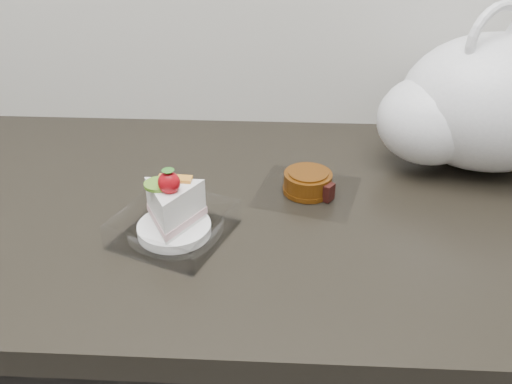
% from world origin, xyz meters
% --- Properties ---
extents(cake_tray, '(0.19, 0.19, 0.11)m').
position_xyz_m(cake_tray, '(-0.06, 1.60, 0.93)').
color(cake_tray, white).
rests_on(cake_tray, counter).
extents(mooncake_wrap, '(0.19, 0.18, 0.04)m').
position_xyz_m(mooncake_wrap, '(0.13, 1.73, 0.91)').
color(mooncake_wrap, white).
rests_on(mooncake_wrap, counter).
extents(plastic_bag, '(0.40, 0.33, 0.28)m').
position_xyz_m(plastic_bag, '(0.42, 1.84, 1.01)').
color(plastic_bag, white).
rests_on(plastic_bag, counter).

